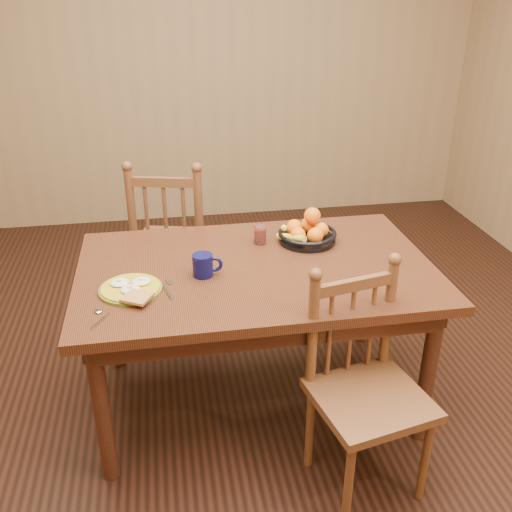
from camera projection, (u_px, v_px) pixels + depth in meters
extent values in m
cube|color=black|center=(256.00, 397.00, 2.92)|extent=(4.50, 5.00, 0.01)
cube|color=olive|center=(203.00, 57.00, 4.53)|extent=(4.50, 0.01, 2.70)
cube|color=black|center=(256.00, 270.00, 2.59)|extent=(1.60, 1.00, 0.04)
cube|color=black|center=(242.00, 246.00, 3.00)|extent=(1.40, 0.04, 0.10)
cube|color=black|center=(274.00, 335.00, 2.25)|extent=(1.40, 0.04, 0.10)
cube|color=black|center=(404.00, 272.00, 2.74)|extent=(0.04, 0.84, 0.10)
cube|color=black|center=(96.00, 298.00, 2.52)|extent=(0.04, 0.84, 0.10)
cylinder|color=black|center=(102.00, 411.00, 2.30)|extent=(0.07, 0.07, 0.70)
cylinder|color=black|center=(428.00, 374.00, 2.51)|extent=(0.07, 0.07, 0.70)
cylinder|color=black|center=(113.00, 309.00, 3.01)|extent=(0.07, 0.07, 0.70)
cylinder|color=black|center=(366.00, 287.00, 3.22)|extent=(0.07, 0.07, 0.70)
cube|color=#542C19|center=(175.00, 244.00, 3.46)|extent=(0.55, 0.53, 0.04)
cylinder|color=#542C19|center=(211.00, 267.00, 3.72)|extent=(0.04, 0.04, 0.45)
cylinder|color=#542C19|center=(154.00, 265.00, 3.74)|extent=(0.04, 0.04, 0.45)
cylinder|color=#542C19|center=(203.00, 294.00, 3.40)|extent=(0.04, 0.04, 0.45)
cylinder|color=#542C19|center=(141.00, 292.00, 3.42)|extent=(0.04, 0.04, 0.45)
cylinder|color=#542C19|center=(199.00, 215.00, 3.15)|extent=(0.05, 0.05, 0.54)
cylinder|color=#542C19|center=(132.00, 214.00, 3.17)|extent=(0.05, 0.05, 0.54)
cylinder|color=#542C19|center=(166.00, 223.00, 3.18)|extent=(0.02, 0.02, 0.42)
cube|color=#542C19|center=(163.00, 182.00, 3.08)|extent=(0.37, 0.12, 0.05)
cube|color=#542C19|center=(370.00, 400.00, 2.24)|extent=(0.50, 0.48, 0.04)
cylinder|color=#542C19|center=(348.00, 485.00, 2.15)|extent=(0.03, 0.03, 0.41)
cylinder|color=#542C19|center=(425.00, 459.00, 2.26)|extent=(0.03, 0.03, 0.41)
cylinder|color=#542C19|center=(310.00, 428.00, 2.42)|extent=(0.03, 0.03, 0.41)
cylinder|color=#542C19|center=(380.00, 407.00, 2.53)|extent=(0.03, 0.03, 0.41)
cylinder|color=#542C19|center=(313.00, 331.00, 2.23)|extent=(0.04, 0.04, 0.50)
cylinder|color=#542C19|center=(388.00, 314.00, 2.34)|extent=(0.04, 0.04, 0.50)
cylinder|color=#542C19|center=(351.00, 332.00, 2.30)|extent=(0.02, 0.02, 0.39)
cube|color=#542C19|center=(355.00, 285.00, 2.21)|extent=(0.35, 0.10, 0.05)
cylinder|color=#59601E|center=(131.00, 289.00, 2.38)|extent=(0.26, 0.26, 0.01)
cylinder|color=#B39A17|center=(131.00, 288.00, 2.38)|extent=(0.24, 0.24, 0.01)
ellipsoid|color=silver|center=(120.00, 282.00, 2.39)|extent=(0.08, 0.08, 0.01)
cube|color=#F2E08C|center=(119.00, 280.00, 2.39)|extent=(0.02, 0.02, 0.01)
ellipsoid|color=silver|center=(141.00, 281.00, 2.40)|extent=(0.08, 0.08, 0.01)
cube|color=#F2E08C|center=(141.00, 279.00, 2.40)|extent=(0.02, 0.02, 0.01)
ellipsoid|color=silver|center=(130.00, 289.00, 2.34)|extent=(0.08, 0.08, 0.01)
cube|color=#F2E08C|center=(130.00, 287.00, 2.34)|extent=(0.02, 0.02, 0.01)
cube|color=brown|center=(137.00, 297.00, 2.28)|extent=(0.14, 0.14, 0.01)
cube|color=silver|center=(167.00, 291.00, 2.37)|extent=(0.05, 0.14, 0.00)
cube|color=silver|center=(170.00, 281.00, 2.45)|extent=(0.04, 0.05, 0.00)
cube|color=silver|center=(101.00, 320.00, 2.17)|extent=(0.07, 0.11, 0.00)
ellipsoid|color=silver|center=(99.00, 310.00, 2.23)|extent=(0.03, 0.04, 0.01)
cylinder|color=#0A0B37|center=(203.00, 265.00, 2.48)|extent=(0.09, 0.09, 0.10)
torus|color=#0A0B37|center=(215.00, 264.00, 2.49)|extent=(0.07, 0.03, 0.07)
cylinder|color=black|center=(202.00, 256.00, 2.46)|extent=(0.08, 0.08, 0.00)
cylinder|color=silver|center=(260.00, 235.00, 2.78)|extent=(0.06, 0.06, 0.09)
cylinder|color=maroon|center=(260.00, 236.00, 2.79)|extent=(0.05, 0.05, 0.07)
cylinder|color=black|center=(307.00, 239.00, 2.82)|extent=(0.28, 0.28, 0.02)
torus|color=black|center=(307.00, 233.00, 2.80)|extent=(0.29, 0.29, 0.02)
cylinder|color=black|center=(307.00, 241.00, 2.82)|extent=(0.10, 0.10, 0.01)
sphere|color=orange|center=(321.00, 230.00, 2.81)|extent=(0.07, 0.07, 0.07)
sphere|color=orange|center=(308.00, 225.00, 2.86)|extent=(0.08, 0.08, 0.08)
sphere|color=orange|center=(294.00, 228.00, 2.82)|extent=(0.08, 0.08, 0.08)
sphere|color=orange|center=(298.00, 235.00, 2.75)|extent=(0.07, 0.07, 0.07)
sphere|color=orange|center=(315.00, 236.00, 2.74)|extent=(0.08, 0.08, 0.08)
sphere|color=orange|center=(312.00, 216.00, 2.80)|extent=(0.08, 0.08, 0.08)
cylinder|color=yellow|center=(291.00, 238.00, 2.75)|extent=(0.10, 0.17, 0.07)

